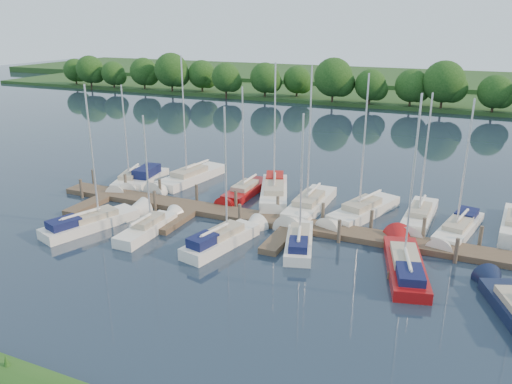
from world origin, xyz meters
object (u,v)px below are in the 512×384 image
at_px(sailboat_n_0, 130,180).
at_px(sailboat_n_5, 308,207).
at_px(sailboat_s_2, 223,241).
at_px(dock, 290,228).
at_px(motorboat, 146,179).

xyz_separation_m(sailboat_n_0, sailboat_n_5, (16.68, -0.01, 0.01)).
xyz_separation_m(sailboat_n_0, sailboat_s_2, (13.58, -8.27, 0.07)).
distance_m(dock, sailboat_s_2, 5.20).
relative_size(sailboat_n_5, sailboat_s_2, 1.20).
xyz_separation_m(motorboat, sailboat_n_5, (15.47, -0.68, -0.08)).
bearing_deg(sailboat_n_0, sailboat_n_5, 163.18).
bearing_deg(dock, sailboat_n_5, 90.64).
distance_m(sailboat_n_5, sailboat_s_2, 8.83).
height_order(sailboat_n_5, sailboat_s_2, sailboat_n_5).
relative_size(motorboat, sailboat_s_2, 0.65).
height_order(motorboat, sailboat_n_5, sailboat_n_5).
distance_m(dock, sailboat_n_0, 17.23).
distance_m(sailboat_n_0, motorboat, 1.38).
distance_m(dock, sailboat_n_5, 4.13).
distance_m(sailboat_n_0, sailboat_s_2, 15.90).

